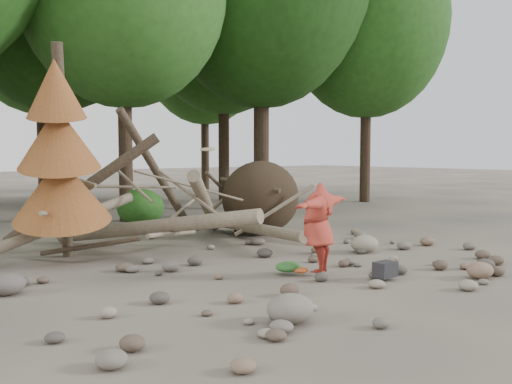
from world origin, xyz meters
TOP-DOWN VIEW (x-y plane):
  - ground at (0.00, 0.00)m, footprint 120.00×120.00m
  - deadfall_pile at (2.02, 4.24)m, footprint 8.55×5.24m
  - dead_conifer at (-3.12, 3.37)m, footprint 2.06×2.16m
  - bush_mid at (0.80, 7.80)m, footprint 1.40×1.40m
  - bush_right at (5.00, 7.00)m, footprint 2.00×2.00m
  - frisbee_thrower at (0.14, -0.43)m, footprint 3.18×1.27m
  - backpack at (0.84, -1.37)m, footprint 0.41×0.28m
  - cloth_green at (-0.17, 0.02)m, footprint 0.49×0.41m
  - cloth_orange at (-0.07, -0.21)m, footprint 0.28×0.23m
  - boulder_front_left at (-2.09, -2.21)m, footprint 0.64×0.58m
  - boulder_front_right at (2.26, -2.30)m, footprint 0.49×0.44m
  - boulder_mid_right at (2.66, 0.69)m, footprint 0.65×0.58m
  - boulder_mid_left at (-4.59, 1.60)m, footprint 0.57×0.51m

SIDE VIEW (x-z plane):
  - ground at x=0.00m, z-range 0.00..0.00m
  - cloth_orange at x=-0.07m, z-range 0.00..0.10m
  - cloth_green at x=-0.17m, z-range 0.00..0.19m
  - backpack at x=0.84m, z-range 0.00..0.26m
  - boulder_front_right at x=2.26m, z-range 0.00..0.30m
  - boulder_mid_left at x=-4.59m, z-range 0.00..0.34m
  - boulder_front_left at x=-2.09m, z-range 0.00..0.39m
  - boulder_mid_right at x=2.66m, z-range 0.00..0.39m
  - bush_mid at x=0.80m, z-range 0.00..1.12m
  - bush_right at x=5.00m, z-range 0.00..1.60m
  - frisbee_thrower at x=0.14m, z-range -0.23..1.99m
  - deadfall_pile at x=2.02m, z-range -0.70..2.60m
  - dead_conifer at x=-3.12m, z-range -0.06..4.29m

